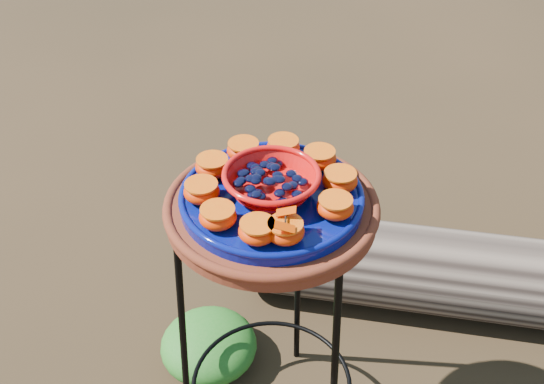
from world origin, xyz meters
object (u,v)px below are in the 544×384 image
(plant_stand, at_px, (272,330))
(driftwood_log, at_px, (488,277))
(terracotta_saucer, at_px, (271,210))
(red_bowl, at_px, (271,184))
(cobalt_plate, at_px, (271,199))

(plant_stand, height_order, driftwood_log, plant_stand)
(terracotta_saucer, bearing_deg, plant_stand, 0.00)
(plant_stand, xyz_separation_m, red_bowl, (0.00, 0.00, 0.43))
(plant_stand, distance_m, driftwood_log, 0.79)
(red_bowl, relative_size, driftwood_log, 0.13)
(terracotta_saucer, relative_size, driftwood_log, 0.30)
(plant_stand, distance_m, terracotta_saucer, 0.37)
(red_bowl, bearing_deg, plant_stand, 0.00)
(cobalt_plate, relative_size, red_bowl, 2.00)
(plant_stand, relative_size, terracotta_saucer, 1.64)
(plant_stand, bearing_deg, red_bowl, 0.00)
(plant_stand, relative_size, cobalt_plate, 1.91)
(red_bowl, bearing_deg, driftwood_log, 50.33)
(red_bowl, bearing_deg, cobalt_plate, 0.00)
(driftwood_log, bearing_deg, cobalt_plate, -129.67)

